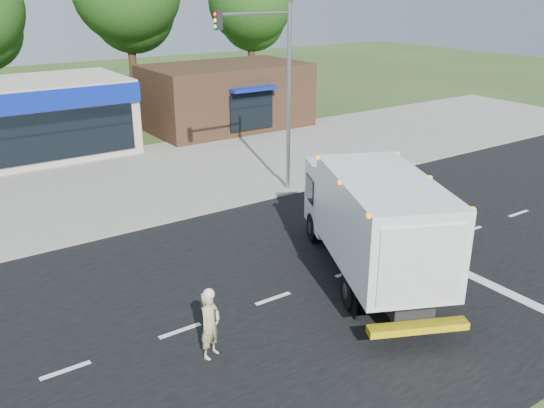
{
  "coord_description": "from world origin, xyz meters",
  "views": [
    {
      "loc": [
        -11.34,
        -12.21,
        8.6
      ],
      "look_at": [
        -1.12,
        2.82,
        1.7
      ],
      "focal_mm": 38.0,
      "sensor_mm": 36.0,
      "label": 1
    }
  ],
  "objects": [
    {
      "name": "ground",
      "position": [
        0.0,
        0.0,
        0.0
      ],
      "size": [
        120.0,
        120.0,
        0.0
      ],
      "primitive_type": "plane",
      "color": "#385123",
      "rests_on": "ground"
    },
    {
      "name": "brown_storefront",
      "position": [
        7.0,
        19.98,
        2.0
      ],
      "size": [
        10.0,
        6.7,
        4.0
      ],
      "color": "#382316",
      "rests_on": "ground"
    },
    {
      "name": "sidewalk",
      "position": [
        0.0,
        8.2,
        0.06
      ],
      "size": [
        60.0,
        2.4,
        0.12
      ],
      "primitive_type": "cube",
      "color": "gray",
      "rests_on": "ground"
    },
    {
      "name": "road_asphalt",
      "position": [
        0.0,
        0.0,
        0.0
      ],
      "size": [
        60.0,
        14.0,
        0.02
      ],
      "primitive_type": "cube",
      "color": "black",
      "rests_on": "ground"
    },
    {
      "name": "background_trees",
      "position": [
        -0.85,
        28.16,
        7.38
      ],
      "size": [
        36.77,
        7.39,
        12.1
      ],
      "color": "#332114",
      "rests_on": "ground"
    },
    {
      "name": "ems_box_truck",
      "position": [
        0.23,
        -0.58,
        2.06
      ],
      "size": [
        5.61,
        8.35,
        3.57
      ],
      "rotation": [
        0.0,
        0.0,
        1.14
      ],
      "color": "black",
      "rests_on": "ground"
    },
    {
      "name": "emergency_worker",
      "position": [
        -5.82,
        -1.42,
        0.92
      ],
      "size": [
        0.76,
        0.66,
        1.88
      ],
      "rotation": [
        0.0,
        0.0,
        0.44
      ],
      "color": "tan",
      "rests_on": "ground"
    },
    {
      "name": "parking_apron",
      "position": [
        0.0,
        14.0,
        0.01
      ],
      "size": [
        60.0,
        9.0,
        0.02
      ],
      "primitive_type": "cube",
      "color": "gray",
      "rests_on": "ground"
    },
    {
      "name": "lane_markings",
      "position": [
        1.35,
        -1.35,
        0.02
      ],
      "size": [
        55.2,
        7.0,
        0.01
      ],
      "color": "silver",
      "rests_on": "road_asphalt"
    },
    {
      "name": "traffic_signal_pole",
      "position": [
        2.35,
        7.6,
        4.92
      ],
      "size": [
        3.51,
        0.25,
        8.0
      ],
      "color": "gray",
      "rests_on": "ground"
    }
  ]
}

